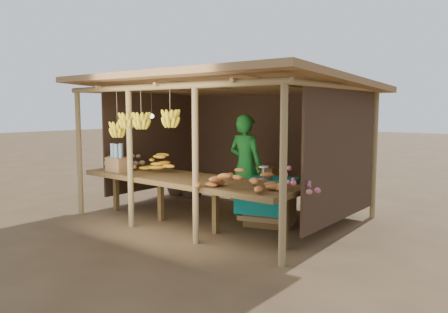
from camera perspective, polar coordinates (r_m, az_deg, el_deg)
The scene contains 13 objects.
ground at distance 7.80m, azimuth -0.00°, elevation -7.69°, with size 60.00×60.00×0.00m, color brown.
stall_structure at distance 7.61m, azimuth -0.21°, elevation 6.54°, with size 4.70×3.50×2.43m.
counter at distance 6.95m, azimuth -4.92°, elevation -3.22°, with size 3.90×1.05×0.80m.
potato_heap at distance 8.17m, azimuth -12.94°, elevation -0.21°, with size 0.94×0.56×0.36m, color #987D4E, non-canonical shape.
sweet_potato_heap at distance 5.87m, azimuth 1.90°, elevation -2.57°, with size 1.01×0.61×0.36m, color #A9602B, non-canonical shape.
onion_heap at distance 5.73m, azimuth 8.58°, elevation -2.88°, with size 0.74×0.44×0.35m, color #B8596D, non-canonical shape.
banana_pile at distance 7.53m, azimuth -8.82°, elevation -0.71°, with size 0.69×0.41×0.35m, color yellow, non-canonical shape.
tomato_basin at distance 8.25m, azimuth -12.71°, elevation -0.82°, with size 0.39×0.39×0.21m.
bottle_box at distance 7.78m, azimuth -13.58°, elevation -0.53°, with size 0.39×0.31×0.48m.
vendor at distance 7.58m, azimuth 2.83°, elevation -1.24°, with size 0.65×0.43×1.79m, color #176923.
tarp_crate at distance 7.17m, azimuth 6.04°, elevation -5.69°, with size 0.99×0.92×0.98m.
carton_stack at distance 8.72m, azimuth 4.54°, elevation -4.03°, with size 0.97×0.37×0.74m.
burlap_sacks at distance 9.48m, azimuth -5.15°, elevation -3.49°, with size 0.91×0.47×0.64m.
Camera 1 is at (4.74, -5.90, 1.88)m, focal length 35.00 mm.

